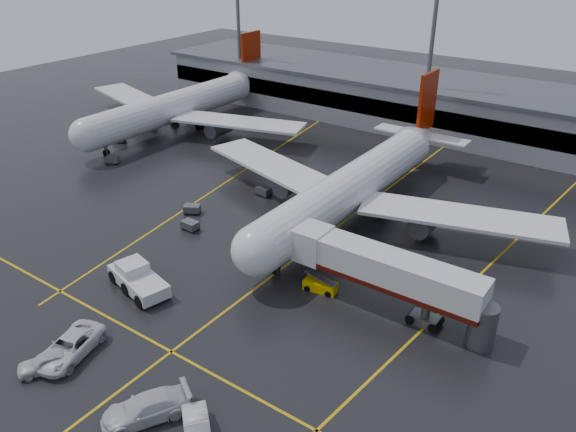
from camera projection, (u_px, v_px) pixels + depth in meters
The scene contains 22 objects.
ground at pixel (313, 245), 63.94m from camera, with size 220.00×220.00×0.00m, color black.
apron_line_centre at pixel (313, 245), 63.94m from camera, with size 0.25×90.00×0.02m, color gold.
apron_line_stop at pixel (171, 352), 47.95m from camera, with size 60.00×0.25×0.02m, color gold.
apron_line_left at pixel (234, 177), 81.47m from camera, with size 0.25×70.00×0.02m, color gold.
apron_line_right at pixel (500, 256), 61.96m from camera, with size 0.25×70.00×0.02m, color gold.
terminal at pixel (465, 109), 96.80m from camera, with size 122.00×19.00×8.60m.
light_mast_left at pixel (239, 28), 110.96m from camera, with size 3.00×1.20×25.45m.
light_mast_mid at pixel (431, 51), 90.42m from camera, with size 3.00×1.20×25.45m.
main_airliner at pixel (356, 183), 69.07m from camera, with size 48.80×45.60×14.10m.
second_airliner at pixel (180, 105), 99.35m from camera, with size 48.80×45.60×14.10m.
jet_bridge at pixel (386, 273), 51.69m from camera, with size 19.90×3.40×6.05m.
pushback_tractor at pixel (138, 279), 55.95m from camera, with size 8.03×4.82×2.69m.
belt_loader at pixel (320, 286), 55.84m from camera, with size 3.49×2.00×2.10m.
service_van_a at pixel (70, 347), 47.17m from camera, with size 3.03×6.57×1.83m, color white.
service_van_b at pixel (146, 408), 41.12m from camera, with size 2.64×6.50×1.89m, color silver.
service_van_c at pixel (197, 432), 39.29m from camera, with size 1.78×5.12×1.69m, color silver.
service_van_d at pixel (47, 362), 45.72m from camera, with size 1.84×4.57×1.56m, color silver.
baggage_cart_a at pixel (190, 225), 67.01m from camera, with size 2.04×1.36×1.12m.
baggage_cart_b at pixel (192, 209), 70.90m from camera, with size 2.38×2.15×1.12m.
baggage_cart_c at pixel (264, 191), 75.62m from camera, with size 2.09×1.44×1.12m.
baggage_cart_d at pixel (119, 139), 94.28m from camera, with size 2.29×1.83×1.12m.
baggage_cart_e at pixel (112, 159), 85.87m from camera, with size 2.38×2.11×1.12m.
Camera 1 is at (29.67, -46.83, 32.16)m, focal length 35.26 mm.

